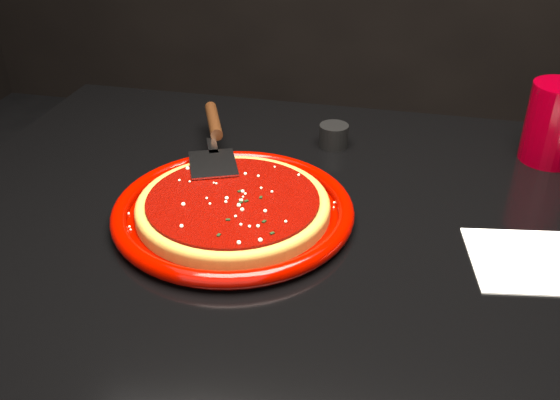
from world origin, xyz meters
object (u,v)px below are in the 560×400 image
at_px(table, 328,399).
at_px(cup, 555,123).
at_px(plate, 233,210).
at_px(pizza_server, 214,138).
at_px(ramekin, 334,135).

xyz_separation_m(table, cup, (0.31, 0.25, 0.44)).
bearing_deg(plate, table, 14.76).
xyz_separation_m(plate, pizza_server, (-0.08, 0.16, 0.03)).
bearing_deg(table, ramekin, 100.28).
height_order(pizza_server, cup, cup).
xyz_separation_m(table, plate, (-0.14, -0.04, 0.39)).
bearing_deg(ramekin, table, -79.72).
relative_size(plate, cup, 2.60).
height_order(cup, ramekin, cup).
bearing_deg(plate, pizza_server, 115.97).
bearing_deg(table, cup, 38.70).
height_order(table, cup, cup).
xyz_separation_m(pizza_server, ramekin, (0.18, 0.10, -0.02)).
height_order(table, plate, plate).
relative_size(plate, ramekin, 6.78).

